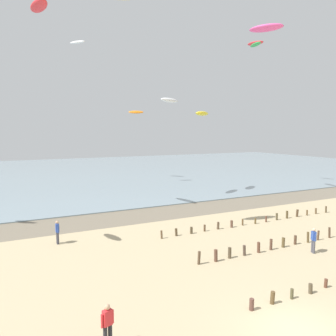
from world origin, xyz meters
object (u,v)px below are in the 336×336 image
kite_aloft_6 (136,112)px  kite_aloft_10 (77,42)px  kite_aloft_0 (202,114)px  person_by_waterline (57,231)px  person_right_flank (313,240)px  kite_aloft_9 (169,100)px  kite_aloft_7 (266,28)px  person_nearest_camera (108,324)px  kite_aloft_8 (256,45)px  kite_aloft_3 (39,6)px  kite_aloft_5 (255,43)px

kite_aloft_6 → kite_aloft_10: (-7.32, 5.25, 10.56)m
kite_aloft_0 → kite_aloft_6: 11.76m
person_by_waterline → person_right_flank: 17.89m
kite_aloft_9 → kite_aloft_10: size_ratio=1.27×
kite_aloft_7 → kite_aloft_10: 31.21m
person_nearest_camera → kite_aloft_8: (26.33, 22.46, 18.09)m
person_nearest_camera → kite_aloft_9: 30.90m
person_nearest_camera → kite_aloft_8: kite_aloft_8 is taller
person_by_waterline → kite_aloft_8: kite_aloft_8 is taller
kite_aloft_3 → kite_aloft_0: bearing=-92.2°
person_nearest_camera → kite_aloft_9: bearing=58.2°
person_right_flank → kite_aloft_7: kite_aloft_7 is taller
kite_aloft_3 → kite_aloft_10: 21.02m
person_right_flank → kite_aloft_6: (0.39, 33.02, 10.13)m
kite_aloft_6 → person_by_waterline: bearing=74.7°
kite_aloft_3 → kite_aloft_9: bearing=-93.3°
person_nearest_camera → kite_aloft_6: kite_aloft_6 is taller
kite_aloft_7 → kite_aloft_6: bearing=-26.1°
person_by_waterline → kite_aloft_3: 20.70m
kite_aloft_3 → kite_aloft_8: (25.67, 0.17, -0.49)m
kite_aloft_0 → kite_aloft_7: 15.01m
kite_aloft_3 → kite_aloft_6: kite_aloft_3 is taller
person_by_waterline → kite_aloft_3: (0.41, 9.11, 18.59)m
kite_aloft_0 → kite_aloft_6: kite_aloft_6 is taller
kite_aloft_10 → kite_aloft_8: bearing=-177.6°
kite_aloft_5 → kite_aloft_9: bearing=82.4°
person_right_flank → person_by_waterline: bearing=147.2°
kite_aloft_3 → kite_aloft_9: (14.57, 2.29, -7.68)m
kite_aloft_0 → kite_aloft_9: size_ratio=1.01×
person_by_waterline → kite_aloft_0: bearing=31.9°
person_nearest_camera → person_right_flank: 15.67m
person_by_waterline → kite_aloft_6: (15.43, 23.31, 10.13)m
kite_aloft_3 → kite_aloft_6: 22.33m
kite_aloft_10 → kite_aloft_0: bearing=177.2°
person_nearest_camera → kite_aloft_3: size_ratio=0.49×
person_nearest_camera → kite_aloft_5: 45.44m
kite_aloft_10 → kite_aloft_5: bearing=-163.7°
kite_aloft_3 → kite_aloft_6: (15.01, 14.21, -8.46)m
person_right_flank → kite_aloft_7: (3.76, 9.23, 16.59)m
kite_aloft_8 → kite_aloft_0: bearing=-106.3°
kite_aloft_5 → kite_aloft_3: bearing=81.9°
kite_aloft_9 → kite_aloft_10: bearing=81.5°
kite_aloft_5 → kite_aloft_7: (-11.44, -14.58, -3.22)m
kite_aloft_0 → kite_aloft_3: size_ratio=0.99×
person_by_waterline → kite_aloft_0: 25.83m
kite_aloft_6 → kite_aloft_8: (10.66, -14.04, 7.97)m
kite_aloft_3 → kite_aloft_10: size_ratio=1.30×
kite_aloft_7 → kite_aloft_10: size_ratio=1.17×
kite_aloft_0 → kite_aloft_9: kite_aloft_9 is taller
kite_aloft_9 → person_nearest_camera: bearing=-152.2°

